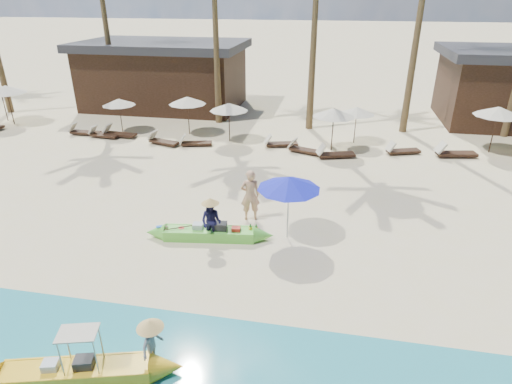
% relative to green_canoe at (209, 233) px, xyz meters
% --- Properties ---
extents(ground, '(240.00, 240.00, 0.00)m').
position_rel_green_canoe_xyz_m(ground, '(0.05, -1.02, -0.20)').
color(ground, beige).
rests_on(ground, ground).
extents(green_canoe, '(4.60, 0.99, 0.59)m').
position_rel_green_canoe_xyz_m(green_canoe, '(0.00, 0.00, 0.00)').
color(green_canoe, '#61D240').
rests_on(green_canoe, ground).
extents(yellow_canoe, '(4.70, 1.58, 1.25)m').
position_rel_green_canoe_xyz_m(yellow_canoe, '(-1.08, -5.85, 0.01)').
color(yellow_canoe, yellow).
rests_on(yellow_canoe, ground).
extents(tourist, '(0.77, 0.62, 1.84)m').
position_rel_green_canoe_xyz_m(tourist, '(1.02, 1.55, 0.72)').
color(tourist, tan).
rests_on(tourist, ground).
extents(vendor_green, '(0.77, 0.64, 1.42)m').
position_rel_green_canoe_xyz_m(vendor_green, '(0.13, -0.16, 0.51)').
color(vendor_green, '#16163E').
rests_on(vendor_green, ground).
extents(vendor_yellow, '(0.50, 0.69, 0.97)m').
position_rel_green_canoe_xyz_m(vendor_yellow, '(0.35, -5.25, 0.47)').
color(vendor_yellow, gray).
rests_on(vendor_yellow, ground).
extents(blue_umbrella, '(1.98, 1.98, 2.13)m').
position_rel_green_canoe_xyz_m(blue_umbrella, '(2.44, 0.56, 1.73)').
color(blue_umbrella, '#99999E').
rests_on(blue_umbrella, ground).
extents(resort_parasol_1, '(2.08, 2.08, 2.14)m').
position_rel_green_canoe_xyz_m(resort_parasol_1, '(-16.23, 11.13, 1.73)').
color(resort_parasol_1, '#361F16').
rests_on(resort_parasol_1, ground).
extents(resort_parasol_2, '(2.25, 2.25, 2.31)m').
position_rel_green_canoe_xyz_m(resort_parasol_2, '(-15.31, 10.52, 1.89)').
color(resort_parasol_2, '#361F16').
rests_on(resort_parasol_2, ground).
extents(resort_parasol_3, '(1.82, 1.82, 1.87)m').
position_rel_green_canoe_xyz_m(resort_parasol_3, '(-8.20, 10.34, 1.49)').
color(resort_parasol_3, '#361F16').
rests_on(resort_parasol_3, ground).
extents(lounger_3_left, '(1.74, 0.54, 0.59)m').
position_rel_green_canoe_xyz_m(lounger_3_left, '(-10.04, 9.36, -0.00)').
color(lounger_3_left, '#361F16').
rests_on(lounger_3_left, ground).
extents(lounger_3_right, '(1.70, 0.68, 0.56)m').
position_rel_green_canoe_xyz_m(lounger_3_right, '(-8.74, 9.10, -0.01)').
color(lounger_3_right, '#361F16').
rests_on(lounger_3_right, ground).
extents(resort_parasol_4, '(2.03, 2.03, 2.10)m').
position_rel_green_canoe_xyz_m(resort_parasol_4, '(-4.30, 10.61, 1.69)').
color(resort_parasol_4, '#361F16').
rests_on(resort_parasol_4, ground).
extents(lounger_4_left, '(1.86, 0.69, 0.62)m').
position_rel_green_canoe_xyz_m(lounger_4_left, '(-7.95, 9.37, 0.01)').
color(lounger_4_left, '#361F16').
rests_on(lounger_4_left, ground).
extents(lounger_4_right, '(1.80, 1.01, 0.59)m').
position_rel_green_canoe_xyz_m(lounger_4_right, '(-5.11, 8.63, -0.00)').
color(lounger_4_right, '#361F16').
rests_on(lounger_4_right, ground).
extents(resort_parasol_5, '(1.99, 1.99, 2.05)m').
position_rel_green_canoe_xyz_m(resort_parasol_5, '(-1.77, 9.78, 1.65)').
color(resort_parasol_5, '#361F16').
rests_on(resort_parasol_5, ground).
extents(lounger_5_left, '(1.72, 0.88, 0.56)m').
position_rel_green_canoe_xyz_m(lounger_5_left, '(-3.39, 8.72, -0.01)').
color(lounger_5_left, '#361F16').
rests_on(lounger_5_left, ground).
extents(resort_parasol_6, '(2.08, 2.08, 2.14)m').
position_rel_green_canoe_xyz_m(resort_parasol_6, '(3.59, 9.35, 1.73)').
color(resort_parasol_6, '#361F16').
rests_on(resort_parasol_6, ground).
extents(lounger_6_left, '(1.78, 0.95, 0.58)m').
position_rel_green_canoe_xyz_m(lounger_6_left, '(0.95, 9.41, -0.00)').
color(lounger_6_left, '#361F16').
rests_on(lounger_6_left, ground).
extents(lounger_6_right, '(1.80, 1.06, 0.59)m').
position_rel_green_canoe_xyz_m(lounger_6_right, '(2.25, 8.70, -0.00)').
color(lounger_6_right, '#361F16').
rests_on(lounger_6_right, ground).
extents(resort_parasol_7, '(1.85, 1.85, 1.91)m').
position_rel_green_canoe_xyz_m(resort_parasol_7, '(4.73, 10.77, 1.52)').
color(resort_parasol_7, '#361F16').
rests_on(resort_parasol_7, ground).
extents(lounger_7_left, '(1.92, 1.08, 0.62)m').
position_rel_green_canoe_xyz_m(lounger_7_left, '(3.74, 8.27, 0.01)').
color(lounger_7_left, '#361F16').
rests_on(lounger_7_left, ground).
extents(lounger_7_right, '(1.77, 1.05, 0.58)m').
position_rel_green_canoe_xyz_m(lounger_7_right, '(6.97, 9.44, -0.00)').
color(lounger_7_right, '#361F16').
rests_on(lounger_7_right, ground).
extents(resort_parasol_8, '(2.22, 2.22, 2.29)m').
position_rel_green_canoe_xyz_m(resort_parasol_8, '(11.30, 10.52, 1.87)').
color(resort_parasol_8, '#361F16').
rests_on(resort_parasol_8, ground).
extents(lounger_8_left, '(2.03, 0.95, 0.66)m').
position_rel_green_canoe_xyz_m(lounger_8_left, '(9.40, 9.47, 0.02)').
color(lounger_8_left, '#361F16').
rests_on(lounger_8_left, ground).
extents(pavilion_west, '(10.80, 6.60, 4.30)m').
position_rel_green_canoe_xyz_m(pavilion_west, '(-7.95, 16.48, 1.99)').
color(pavilion_west, '#361F16').
rests_on(pavilion_west, ground).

